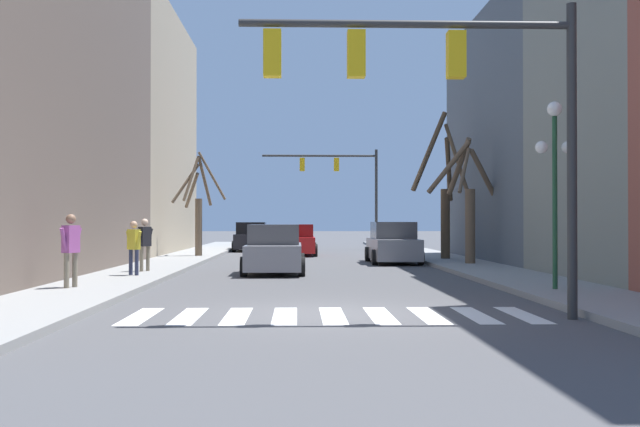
{
  "coord_description": "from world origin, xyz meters",
  "views": [
    {
      "loc": [
        -0.67,
        -14.45,
        1.78
      ],
      "look_at": [
        0.37,
        19.85,
        2.14
      ],
      "focal_mm": 42.0,
      "sensor_mm": 36.0,
      "label": 1
    }
  ],
  "objects": [
    {
      "name": "ground_plane",
      "position": [
        0.0,
        0.0,
        0.0
      ],
      "size": [
        240.0,
        240.0,
        0.0
      ],
      "primitive_type": "plane",
      "color": "#4C4C4F"
    },
    {
      "name": "sidewalk_left",
      "position": [
        -5.86,
        0.0,
        0.07
      ],
      "size": [
        2.6,
        90.0,
        0.15
      ],
      "color": "gray",
      "rests_on": "ground_plane"
    },
    {
      "name": "sidewalk_right",
      "position": [
        5.86,
        0.0,
        0.07
      ],
      "size": [
        2.6,
        90.0,
        0.15
      ],
      "color": "gray",
      "rests_on": "ground_plane"
    },
    {
      "name": "building_row_left",
      "position": [
        -10.16,
        13.96,
        6.49
      ],
      "size": [
        6.0,
        39.8,
        13.27
      ],
      "color": "#66564C",
      "rests_on": "ground_plane"
    },
    {
      "name": "crosswalk_stripes",
      "position": [
        -0.0,
        -0.38,
        0.0
      ],
      "size": [
        7.65,
        2.6,
        0.01
      ],
      "color": "white",
      "rests_on": "ground_plane"
    },
    {
      "name": "traffic_signal_near",
      "position": [
        2.01,
        -1.05,
        4.24
      ],
      "size": [
        6.13,
        0.28,
        5.74
      ],
      "color": "#2D2D2D",
      "rests_on": "ground_plane"
    },
    {
      "name": "traffic_signal_far",
      "position": [
        2.2,
        32.56,
        4.61
      ],
      "size": [
        7.29,
        0.28,
        6.31
      ],
      "color": "#2D2D2D",
      "rests_on": "ground_plane"
    },
    {
      "name": "street_lamp_right_corner",
      "position": [
        5.54,
        3.37,
        3.34
      ],
      "size": [
        0.95,
        0.36,
        4.52
      ],
      "color": "#1E4C2D",
      "rests_on": "sidewalk_right"
    },
    {
      "name": "car_at_intersection",
      "position": [
        -0.75,
        24.39,
        0.76
      ],
      "size": [
        2.18,
        4.23,
        1.62
      ],
      "rotation": [
        0.0,
        0.0,
        -1.57
      ],
      "color": "red",
      "rests_on": "ground_plane"
    },
    {
      "name": "car_parked_right_far",
      "position": [
        -1.46,
        11.03,
        0.78
      ],
      "size": [
        2.09,
        4.37,
        1.67
      ],
      "rotation": [
        0.0,
        0.0,
        -1.57
      ],
      "color": "gray",
      "rests_on": "ground_plane"
    },
    {
      "name": "car_parked_right_mid",
      "position": [
        3.4,
        17.2,
        0.81
      ],
      "size": [
        2.09,
        4.84,
        1.75
      ],
      "rotation": [
        0.0,
        0.0,
        1.57
      ],
      "color": "gray",
      "rests_on": "ground_plane"
    },
    {
      "name": "car_driving_away_lane",
      "position": [
        -3.4,
        30.24,
        0.8
      ],
      "size": [
        2.08,
        4.4,
        1.72
      ],
      "rotation": [
        0.0,
        0.0,
        1.57
      ],
      "color": "black",
      "rests_on": "ground_plane"
    },
    {
      "name": "car_driving_toward_lane",
      "position": [
        -3.43,
        37.48,
        0.74
      ],
      "size": [
        2.03,
        4.64,
        1.57
      ],
      "rotation": [
        0.0,
        0.0,
        1.57
      ],
      "color": "black",
      "rests_on": "ground_plane"
    },
    {
      "name": "pedestrian_crossing_street",
      "position": [
        -6.23,
        4.09,
        1.22
      ],
      "size": [
        0.38,
        0.75,
        1.81
      ],
      "rotation": [
        0.0,
        0.0,
        4.33
      ],
      "color": "#7A705B",
      "rests_on": "sidewalk_left"
    },
    {
      "name": "pedestrian_on_left_sidewalk",
      "position": [
        -5.65,
        10.11,
        1.16
      ],
      "size": [
        0.46,
        0.67,
        1.71
      ],
      "rotation": [
        0.0,
        0.0,
        4.16
      ],
      "color": "#7A705B",
      "rests_on": "sidewalk_left"
    },
    {
      "name": "pedestrian_waiting_at_curb",
      "position": [
        -5.61,
        8.29,
        1.12
      ],
      "size": [
        0.59,
        0.52,
        1.64
      ],
      "rotation": [
        0.0,
        0.0,
        5.59
      ],
      "color": "#282D47",
      "rests_on": "sidewalk_left"
    },
    {
      "name": "street_tree_right_far",
      "position": [
        5.78,
        18.21,
        3.0
      ],
      "size": [
        2.49,
        4.47,
        6.47
      ],
      "color": "brown",
      "rests_on": "sidewalk_right"
    },
    {
      "name": "street_tree_left_far",
      "position": [
        5.96,
        14.56,
        2.61
      ],
      "size": [
        2.86,
        2.83,
        4.93
      ],
      "color": "brown",
      "rests_on": "sidewalk_right"
    },
    {
      "name": "street_tree_right_near",
      "position": [
        -5.39,
        21.2,
        2.42
      ],
      "size": [
        2.5,
        1.95,
        4.95
      ],
      "color": "brown",
      "rests_on": "sidewalk_left"
    }
  ]
}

